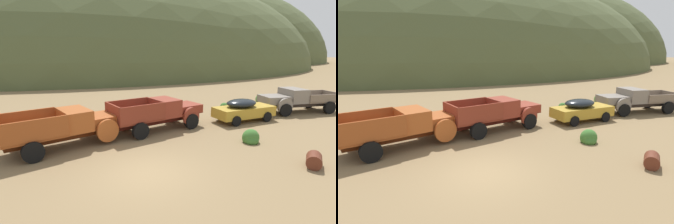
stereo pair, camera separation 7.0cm
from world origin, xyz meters
The scene contains 11 objects.
ground_plane centered at (0.00, 0.00, 0.00)m, with size 300.00×300.00×0.00m, color olive.
hill_center centered at (10.00, 58.16, 0.00)m, with size 110.31×67.45×45.65m, color #4C5633.
hill_far_right centered at (48.36, 80.08, 0.00)m, with size 101.49×64.93×53.90m, color #4C5633.
truck_oxide_orange centered at (-2.60, 4.62, 1.03)m, with size 6.22×3.76×1.91m.
truck_rust_red centered at (2.83, 5.61, 1.01)m, with size 6.18×3.30×1.91m.
car_mustard centered at (8.80, 5.19, 0.81)m, with size 4.58×2.08×1.57m.
truck_primer_gray centered at (13.95, 5.89, 1.00)m, with size 6.58×3.26×1.89m.
oil_drum_by_truck centered at (6.71, -2.07, 0.31)m, with size 1.06×1.03×0.62m.
bush_between_trucks centered at (6.26, 1.40, 0.22)m, with size 0.94×0.92×0.93m.
bush_front_right centered at (14.60, 10.33, 0.24)m, with size 0.98×0.88×0.95m.
bush_front_left centered at (9.70, 9.05, 0.16)m, with size 0.85×0.69×0.63m.
Camera 1 is at (-2.97, -9.43, 4.88)m, focal length 28.49 mm.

